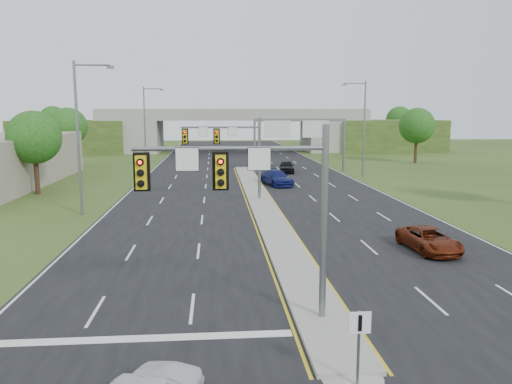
{
  "coord_description": "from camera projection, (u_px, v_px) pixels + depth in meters",
  "views": [
    {
      "loc": [
        -3.77,
        -16.73,
        7.38
      ],
      "look_at": [
        -1.48,
        10.72,
        3.0
      ],
      "focal_mm": 35.0,
      "sensor_mm": 36.0,
      "label": 1
    }
  ],
  "objects": [
    {
      "name": "ground",
      "position": [
        322.0,
        320.0,
        17.93
      ],
      "size": [
        240.0,
        240.0,
        0.0
      ],
      "primitive_type": "plane",
      "color": "#304418",
      "rests_on": "ground"
    },
    {
      "name": "road",
      "position": [
        251.0,
        184.0,
        52.38
      ],
      "size": [
        24.0,
        160.0,
        0.02
      ],
      "primitive_type": "cube",
      "color": "black",
      "rests_on": "ground"
    },
    {
      "name": "median",
      "position": [
        262.0,
        203.0,
        40.55
      ],
      "size": [
        2.0,
        54.0,
        0.16
      ],
      "primitive_type": "cube",
      "color": "gray",
      "rests_on": "road"
    },
    {
      "name": "median_nose",
      "position": [
        352.0,
        375.0,
        13.98
      ],
      "size": [
        2.0,
        2.0,
        0.16
      ],
      "primitive_type": "cone",
      "color": "gray",
      "rests_on": "road"
    },
    {
      "name": "lane_markings",
      "position": [
        249.0,
        193.0,
        46.34
      ],
      "size": [
        23.72,
        160.0,
        0.01
      ],
      "color": "gold",
      "rests_on": "road"
    },
    {
      "name": "signal_mast_near",
      "position": [
        259.0,
        192.0,
        16.93
      ],
      "size": [
        6.62,
        0.6,
        7.0
      ],
      "color": "slate",
      "rests_on": "ground"
    },
    {
      "name": "signal_mast_far",
      "position": [
        233.0,
        145.0,
        41.54
      ],
      "size": [
        6.62,
        0.6,
        7.0
      ],
      "color": "slate",
      "rests_on": "ground"
    },
    {
      "name": "keep_right_sign",
      "position": [
        359.0,
        336.0,
        13.24
      ],
      "size": [
        0.6,
        0.13,
        2.2
      ],
      "color": "slate",
      "rests_on": "ground"
    },
    {
      "name": "sign_gantry",
      "position": [
        299.0,
        130.0,
        61.87
      ],
      "size": [
        11.58,
        0.44,
        6.67
      ],
      "color": "slate",
      "rests_on": "ground"
    },
    {
      "name": "overpass",
      "position": [
        234.0,
        133.0,
        96.11
      ],
      "size": [
        80.0,
        14.0,
        8.1
      ],
      "color": "gray",
      "rests_on": "ground"
    },
    {
      "name": "lightpole_l_mid",
      "position": [
        80.0,
        131.0,
        35.57
      ],
      "size": [
        2.85,
        0.25,
        11.0
      ],
      "color": "slate",
      "rests_on": "ground"
    },
    {
      "name": "lightpole_l_far",
      "position": [
        146.0,
        122.0,
        70.01
      ],
      "size": [
        2.85,
        0.25,
        11.0
      ],
      "color": "slate",
      "rests_on": "ground"
    },
    {
      "name": "lightpole_r_far",
      "position": [
        363.0,
        124.0,
        57.43
      ],
      "size": [
        2.85,
        0.25,
        11.0
      ],
      "color": "slate",
      "rests_on": "ground"
    },
    {
      "name": "tree_l_near",
      "position": [
        34.0,
        138.0,
        45.0
      ],
      "size": [
        4.8,
        4.8,
        7.6
      ],
      "color": "#382316",
      "rests_on": "ground"
    },
    {
      "name": "tree_l_mid",
      "position": [
        68.0,
        127.0,
        69.23
      ],
      "size": [
        5.2,
        5.2,
        8.12
      ],
      "color": "#382316",
      "rests_on": "ground"
    },
    {
      "name": "tree_r_mid",
      "position": [
        417.0,
        126.0,
        73.33
      ],
      "size": [
        5.2,
        5.2,
        8.12
      ],
      "color": "#382316",
      "rests_on": "ground"
    },
    {
      "name": "tree_back_a",
      "position": [
        53.0,
        120.0,
        106.41
      ],
      "size": [
        6.0,
        6.0,
        8.85
      ],
      "color": "#382316",
      "rests_on": "ground"
    },
    {
      "name": "tree_back_b",
      "position": [
        120.0,
        122.0,
        107.61
      ],
      "size": [
        5.6,
        5.6,
        8.32
      ],
      "color": "#382316",
      "rests_on": "ground"
    },
    {
      "name": "tree_back_c",
      "position": [
        338.0,
        121.0,
        111.55
      ],
      "size": [
        5.6,
        5.6,
        8.32
      ],
      "color": "#382316",
      "rests_on": "ground"
    },
    {
      "name": "tree_back_d",
      "position": [
        399.0,
        120.0,
        112.65
      ],
      "size": [
        6.0,
        6.0,
        8.85
      ],
      "color": "#382316",
      "rests_on": "ground"
    },
    {
      "name": "car_far_a",
      "position": [
        429.0,
        239.0,
        26.8
      ],
      "size": [
        2.44,
        4.67,
        1.25
      ],
      "primitive_type": "imported",
      "rotation": [
        0.0,
        0.0,
        0.08
      ],
      "color": "#571908",
      "rests_on": "road"
    },
    {
      "name": "car_far_b",
      "position": [
        277.0,
        178.0,
        51.21
      ],
      "size": [
        3.43,
        5.61,
        1.52
      ],
      "primitive_type": "imported",
      "rotation": [
        0.0,
        0.0,
        0.27
      ],
      "color": "#0E1454",
      "rests_on": "road"
    },
    {
      "name": "car_far_c",
      "position": [
        287.0,
        167.0,
        62.05
      ],
      "size": [
        2.24,
        4.58,
        1.5
      ],
      "primitive_type": "imported",
      "rotation": [
        0.0,
        0.0,
        -0.11
      ],
      "color": "black",
      "rests_on": "road"
    }
  ]
}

